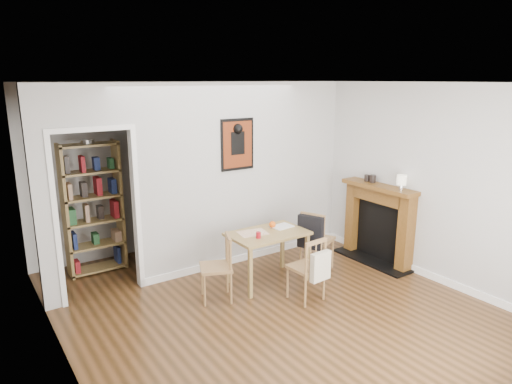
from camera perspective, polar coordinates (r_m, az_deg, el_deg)
ground at (r=5.63m, az=1.68°, el=-13.97°), size 5.20×5.20×0.00m
room_shell at (r=6.30m, az=-4.67°, el=1.66°), size 5.20×5.20×5.20m
dining_table at (r=5.99m, az=1.47°, el=-5.82°), size 1.01×0.64×0.69m
chair_left at (r=5.62m, az=-5.04°, el=-9.44°), size 0.54×0.54×0.82m
chair_right at (r=6.47m, az=7.57°, el=-5.88°), size 0.62×0.58×0.88m
chair_front at (r=5.63m, az=6.37°, el=-9.39°), size 0.43×0.48×0.81m
bookshelf at (r=6.64m, az=-19.70°, el=-2.02°), size 0.77×0.31×1.83m
fireplace at (r=6.94m, az=15.10°, el=-3.46°), size 0.45×1.25×1.16m
red_glass at (r=5.75m, az=0.31°, el=-5.41°), size 0.06×0.06×0.08m
orange_fruit at (r=6.14m, az=2.06°, el=-4.08°), size 0.09×0.09×0.09m
placemat at (r=5.94m, az=-0.40°, el=-5.13°), size 0.41×0.34×0.00m
notebook at (r=6.19m, az=3.27°, el=-4.32°), size 0.29×0.23×0.01m
mantel_lamp at (r=6.51m, az=17.73°, el=1.34°), size 0.13×0.13×0.21m
ceramic_jar_a at (r=6.89m, az=14.38°, el=1.62°), size 0.09×0.09×0.11m
ceramic_jar_b at (r=6.95m, az=13.69°, el=1.71°), size 0.08×0.08×0.10m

